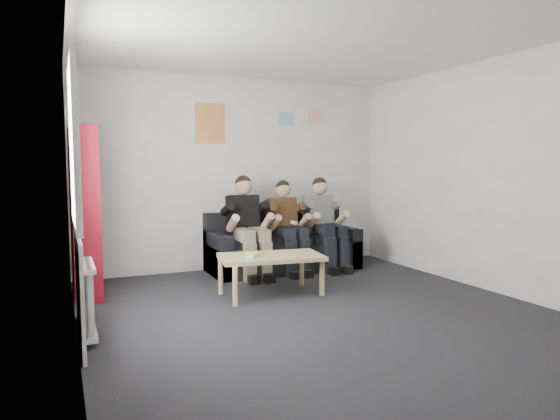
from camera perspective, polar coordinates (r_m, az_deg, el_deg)
name	(u,v)px	position (r m, az deg, el deg)	size (l,w,h in m)	color
room_shell	(323,178)	(4.87, 4.91, 3.65)	(5.00, 5.00, 5.00)	black
sofa	(282,249)	(7.08, 0.26, -4.46)	(2.09, 0.86, 0.81)	black
bookshelf	(86,212)	(6.02, -21.33, -0.22)	(0.28, 0.85, 1.90)	maroon
coffee_table	(271,260)	(5.68, -1.03, -5.71)	(1.15, 0.63, 0.46)	tan
game_cases	(255,255)	(5.56, -2.92, -5.15)	(0.22, 0.19, 0.04)	silver
person_left	(248,227)	(6.63, -3.64, -1.94)	(0.42, 0.90, 1.34)	black
person_middle	(288,227)	(6.86, 0.92, -1.92)	(0.39, 0.82, 1.26)	#53391B
person_right	(325,224)	(7.12, 5.19, -1.58)	(0.40, 0.86, 1.30)	silver
radiator	(89,298)	(4.61, -21.02, -9.35)	(0.10, 0.64, 0.60)	white
window	(76,219)	(4.48, -22.25, -0.96)	(0.05, 1.30, 2.36)	white
poster_large	(210,123)	(7.05, -7.96, 9.79)	(0.42, 0.01, 0.55)	#EABE52
poster_blue	(286,119)	(7.46, 0.69, 10.36)	(0.25, 0.01, 0.20)	#3D90D1
poster_pink	(316,117)	(7.68, 4.14, 10.57)	(0.22, 0.01, 0.18)	#CC4094
poster_sign	(166,106)	(6.92, -12.86, 11.46)	(0.20, 0.01, 0.14)	white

